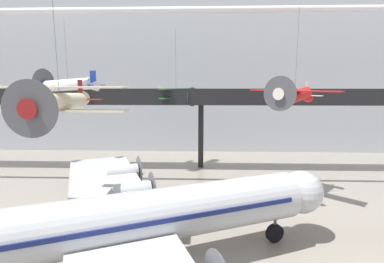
{
  "coord_description": "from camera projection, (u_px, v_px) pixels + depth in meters",
  "views": [
    {
      "loc": [
        0.2,
        -14.17,
        11.22
      ],
      "look_at": [
        -0.65,
        9.97,
        7.21
      ],
      "focal_mm": 28.0,
      "sensor_mm": 36.0,
      "label": 1
    }
  ],
  "objects": [
    {
      "name": "mezzanine_walkway",
      "position": [
        201.0,
        102.0,
        37.67
      ],
      "size": [
        110.0,
        3.2,
        10.43
      ],
      "color": "black",
      "rests_on": "ground"
    },
    {
      "name": "suspended_plane_white_twin",
      "position": [
        68.0,
        85.0,
        33.47
      ],
      "size": [
        7.88,
        9.34,
        8.4
      ],
      "rotation": [
        0.0,
        0.0,
        2.84
      ],
      "color": "silver"
    },
    {
      "name": "suspended_plane_cream_biplane",
      "position": [
        60.0,
        102.0,
        19.02
      ],
      "size": [
        8.86,
        7.22,
        9.55
      ],
      "rotation": [
        0.0,
        0.0,
        4.69
      ],
      "color": "beige"
    },
    {
      "name": "suspended_plane_red_highwing",
      "position": [
        295.0,
        96.0,
        27.53
      ],
      "size": [
        7.25,
        6.96,
        9.01
      ],
      "rotation": [
        0.0,
        0.0,
        4.02
      ],
      "color": "red"
    },
    {
      "name": "suspended_plane_green_biplane",
      "position": [
        176.0,
        94.0,
        38.16
      ],
      "size": [
        5.65,
        6.27,
        9.55
      ],
      "rotation": [
        0.0,
        0.0,
        5.75
      ],
      "color": "#1E6B33"
    },
    {
      "name": "hangar_back_wall",
      "position": [
        201.0,
        82.0,
        48.59
      ],
      "size": [
        140.0,
        3.0,
        22.4
      ],
      "color": "silver",
      "rests_on": "ground"
    },
    {
      "name": "airliner_silver_main",
      "position": [
        102.0,
        225.0,
        16.64
      ],
      "size": [
        29.3,
        34.42,
        9.35
      ],
      "rotation": [
        0.0,
        0.0,
        0.4
      ],
      "color": "#B7BABF",
      "rests_on": "ground"
    },
    {
      "name": "ceiling_truss_beam",
      "position": [
        201.0,
        10.0,
        29.16
      ],
      "size": [
        120.0,
        0.6,
        0.6
      ],
      "color": "silver"
    }
  ]
}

